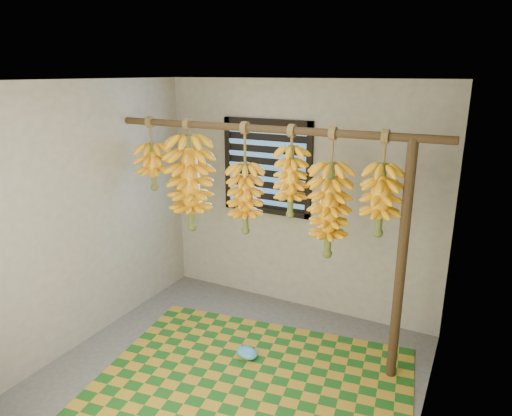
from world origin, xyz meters
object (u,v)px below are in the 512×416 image
Objects in this scene: banana_bunch_a at (153,166)px; banana_bunch_b at (190,183)px; woven_mat at (249,389)px; banana_bunch_f at (380,200)px; banana_bunch_e at (329,210)px; banana_bunch_d at (291,182)px; support_post at (401,266)px; banana_bunch_c at (245,198)px; plastic_bag at (247,353)px.

banana_bunch_a is 0.67× the size of banana_bunch_b.
woven_mat is 3.04× the size of banana_bunch_f.
banana_bunch_e is (1.81, -0.00, -0.20)m from banana_bunch_a.
banana_bunch_e reaches higher than woven_mat.
woven_mat is at bearing -35.19° from banana_bunch_b.
banana_bunch_d and banana_bunch_e have the same top height.
support_post is 2.00× the size of banana_bunch_c.
woven_mat is 1.84m from banana_bunch_f.
banana_bunch_b is 1.35× the size of banana_bunch_d.
banana_bunch_e is at bearing 62.32° from woven_mat.
woven_mat is 1.60m from banana_bunch_c.
banana_bunch_d is (0.02, 0.71, 1.57)m from woven_mat.
plastic_bag is 1.48m from banana_bunch_e.
banana_bunch_e is (0.59, 0.34, 1.32)m from plastic_bag.
banana_bunch_d is at bearing 0.00° from banana_bunch_b.
banana_bunch_c is at bearing 180.00° from banana_bunch_f.
woven_mat is at bearing -117.68° from banana_bunch_e.
banana_bunch_b is 0.98× the size of banana_bunch_e.
woven_mat is 3.54× the size of banana_bunch_a.
support_post is at bearing 0.00° from banana_bunch_f.
banana_bunch_d is at bearing 87.99° from woven_mat.
woven_mat is 11.65× the size of plastic_bag.
banana_bunch_a is at bearing 153.80° from woven_mat.
plastic_bag is 0.22× the size of banana_bunch_c.
woven_mat is 2.33× the size of banana_bunch_e.
banana_bunch_a is (-1.44, 0.71, 1.57)m from woven_mat.
banana_bunch_c is 1.19m from banana_bunch_f.
banana_bunch_f reaches higher than woven_mat.
support_post is 9.29× the size of plastic_bag.
banana_bunch_a is at bearing 180.00° from banana_bunch_f.
banana_bunch_c and banana_bunch_f have the same top height.
banana_bunch_d is at bearing 180.00° from banana_bunch_e.
banana_bunch_b is (0.43, -0.00, -0.12)m from banana_bunch_a.
banana_bunch_f is at bearing -0.00° from banana_bunch_a.
banana_bunch_e reaches higher than plastic_bag.
plastic_bag is (-0.22, 0.36, 0.05)m from woven_mat.
support_post is 2.82× the size of banana_bunch_a.
banana_bunch_e is 1.31× the size of banana_bunch_f.
banana_bunch_f is at bearing 19.08° from plastic_bag.
banana_bunch_b is 1.78m from banana_bunch_f.
banana_bunch_a is 1.04m from banana_bunch_c.
plastic_bag is 0.26× the size of banana_bunch_f.
woven_mat is at bearing -137.63° from banana_bunch_f.
support_post is at bearing 0.00° from banana_bunch_b.
banana_bunch_a and banana_bunch_c have the same top height.
banana_bunch_d reaches higher than woven_mat.
banana_bunch_b is at bearing 180.00° from banana_bunch_e.
banana_bunch_e is (-0.60, 0.00, 0.37)m from support_post.
banana_bunch_f reaches higher than plastic_bag.
support_post is 1.86× the size of banana_bunch_e.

